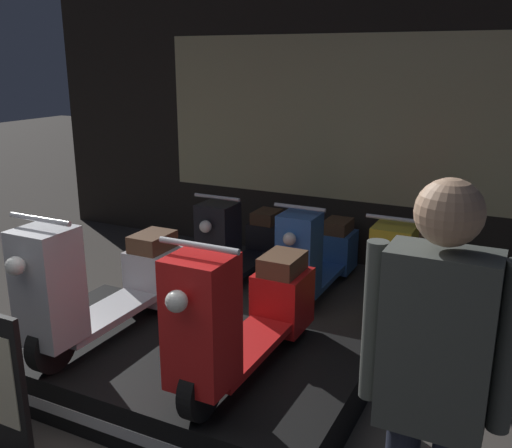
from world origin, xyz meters
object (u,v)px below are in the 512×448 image
(scooter_backrow_0, at_px, (243,244))
(scooter_backrow_1, at_px, (318,256))
(scooter_display_left, at_px, (104,284))
(scooter_display_right, at_px, (244,315))
(scooter_backrow_2, at_px, (404,269))
(person_right_browsing, at_px, (433,380))

(scooter_backrow_0, bearing_deg, scooter_backrow_1, 0.00)
(scooter_backrow_0, bearing_deg, scooter_display_left, -90.11)
(scooter_display_right, xyz_separation_m, scooter_backrow_2, (0.52, 2.00, -0.30))
(scooter_display_right, bearing_deg, scooter_backrow_2, 75.34)
(scooter_display_right, relative_size, person_right_browsing, 0.85)
(scooter_display_left, bearing_deg, scooter_backrow_1, 68.23)
(scooter_display_left, xyz_separation_m, scooter_backrow_2, (1.60, 2.00, -0.30))
(person_right_browsing, bearing_deg, scooter_display_right, 145.34)
(scooter_display_right, relative_size, scooter_backrow_2, 1.00)
(scooter_backrow_1, height_order, person_right_browsing, person_right_browsing)
(scooter_display_left, distance_m, person_right_browsing, 2.46)
(scooter_backrow_1, distance_m, person_right_browsing, 3.27)
(scooter_display_right, relative_size, scooter_backrow_1, 1.00)
(scooter_display_left, bearing_deg, scooter_backrow_2, 51.44)
(scooter_backrow_1, bearing_deg, scooter_backrow_0, 180.00)
(scooter_display_left, distance_m, scooter_display_right, 1.07)
(person_right_browsing, bearing_deg, scooter_backrow_2, 103.57)
(scooter_backrow_2, bearing_deg, scooter_backrow_0, 180.00)
(scooter_backrow_0, xyz_separation_m, person_right_browsing, (2.28, -2.84, 0.66))
(scooter_display_right, xyz_separation_m, scooter_backrow_1, (-0.27, 2.00, -0.30))
(scooter_backrow_0, xyz_separation_m, scooter_backrow_2, (1.59, 0.00, 0.00))
(scooter_backrow_1, relative_size, person_right_browsing, 0.85)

